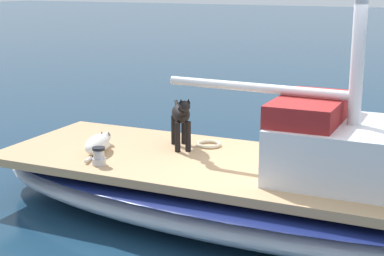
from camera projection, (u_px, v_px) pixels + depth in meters
ground_plane at (268, 222)px, 6.93m from camera, size 120.00×120.00×0.00m
sailboat_main at (268, 195)px, 6.85m from camera, size 2.94×7.37×0.66m
cabin_house at (373, 150)px, 6.24m from camera, size 1.53×2.30×0.84m
dog_black at (181, 116)px, 7.45m from camera, size 0.80×0.63×0.70m
dog_white at (98, 144)px, 7.37m from camera, size 0.92×0.46×0.22m
deck_winch at (99, 157)px, 6.86m from camera, size 0.16×0.16×0.21m
coiled_rope at (209, 144)px, 7.67m from camera, size 0.32×0.32×0.04m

